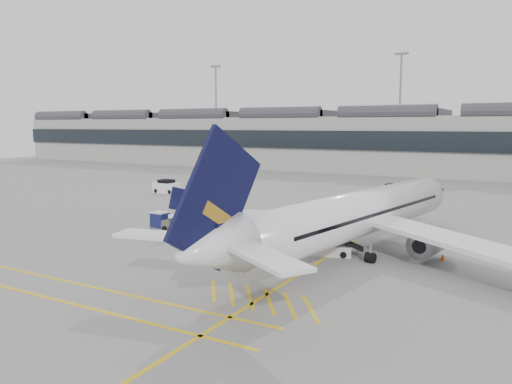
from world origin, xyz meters
The scene contains 17 objects.
ground centered at (0.00, 0.00, 0.00)m, with size 220.00×220.00×0.00m, color gray.
terminal centered at (0.00, 71.93, 6.14)m, with size 200.00×20.45×12.40m.
light_masts centered at (-1.67, 86.00, 14.49)m, with size 113.00×0.60×25.45m.
apron_markings centered at (10.00, 10.00, 0.01)m, with size 0.25×60.00×0.01m, color gold.
airliner_main centered at (11.24, 5.02, 2.77)m, with size 31.93×35.18×9.42m.
belt_loader centered at (9.35, 3.49, 0.60)m, with size 5.17×2.84×2.05m.
baggage_cart_a centered at (0.27, 6.51, 0.98)m, with size 2.05×1.84×1.83m.
baggage_cart_b centered at (4.21, 8.35, 1.00)m, with size 1.95×1.68×1.86m.
baggage_cart_c centered at (2.66, 7.39, 0.93)m, with size 1.83×1.58×1.74m.
baggage_cart_d centered at (-6.70, 4.60, 0.85)m, with size 1.59×1.34×1.59m.
ramp_agent_a centered at (4.21, 6.35, 0.91)m, with size 0.66×0.44×1.82m, color #F8530D.
ramp_agent_b centered at (3.40, 6.12, 0.82)m, with size 0.79×0.62×1.63m, color orange.
pushback_tug centered at (-4.92, 4.79, 0.59)m, with size 2.57×1.82×1.33m.
safety_cone_nose centered at (7.39, 19.47, 0.27)m, with size 0.39×0.39×0.55m, color #F24C0A.
safety_cone_engine centered at (17.39, 6.14, 0.24)m, with size 0.34×0.34×0.48m, color #F24C0A.
service_van_left centered at (-21.95, 24.08, 0.83)m, with size 3.64×1.85×1.87m.
service_van_mid centered at (6.33, 36.36, 0.75)m, with size 2.37×3.54×1.67m.
Camera 1 is at (22.58, -29.82, 9.38)m, focal length 35.00 mm.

